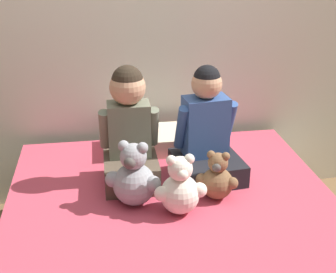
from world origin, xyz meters
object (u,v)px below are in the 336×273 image
child_on_left (129,133)px  teddy_bear_between_children (180,189)px  bed (177,256)px  pillow_at_headboard (157,140)px  child_on_right (206,135)px  teddy_bear_held_by_left_child (134,178)px  teddy_bear_held_by_right_child (217,179)px

child_on_left → teddy_bear_between_children: child_on_left is taller
bed → pillow_at_headboard: bearing=90.0°
child_on_left → pillow_at_headboard: (0.19, 0.38, -0.22)m
child_on_right → teddy_bear_held_by_left_child: child_on_right is taller
teddy_bear_held_by_right_child → teddy_bear_between_children: bearing=-130.6°
child_on_left → teddy_bear_held_by_left_child: bearing=-89.8°
teddy_bear_held_by_left_child → teddy_bear_between_children: bearing=-6.2°
bed → child_on_left: child_on_left is taller
bed → teddy_bear_between_children: bearing=65.3°
teddy_bear_between_children → pillow_at_headboard: teddy_bear_between_children is taller
teddy_bear_held_by_right_child → pillow_at_headboard: (-0.22, 0.63, -0.05)m
teddy_bear_between_children → child_on_right: bearing=57.6°
bed → teddy_bear_held_by_right_child: 0.43m
child_on_left → teddy_bear_held_by_left_child: (-0.00, -0.23, -0.14)m
child_on_right → teddy_bear_between_children: (-0.20, -0.35, -0.11)m
child_on_left → teddy_bear_between_children: 0.43m
teddy_bear_held_by_left_child → teddy_bear_between_children: teddy_bear_held_by_left_child is taller
teddy_bear_between_children → child_on_left: bearing=118.9°
child_on_left → teddy_bear_held_by_right_child: size_ratio=2.47×
child_on_left → pillow_at_headboard: 0.48m
teddy_bear_held_by_right_child → bed: bearing=-125.1°
bed → teddy_bear_held_by_left_child: size_ratio=5.71×
child_on_left → bed: bearing=-63.0°
child_on_right → pillow_at_headboard: child_on_right is taller
bed → child_on_right: bearing=60.1°
child_on_right → pillow_at_headboard: size_ratio=1.05×
teddy_bear_held_by_left_child → teddy_bear_between_children: (0.21, -0.11, -0.01)m
bed → child_on_right: 0.65m
child_on_left → teddy_bear_held_by_left_child: size_ratio=1.90×
bed → teddy_bear_held_by_right_child: (0.22, 0.14, 0.34)m
teddy_bear_held_by_right_child → teddy_bear_between_children: (-0.21, -0.10, 0.02)m
teddy_bear_held_by_right_child → pillow_at_headboard: size_ratio=0.44×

